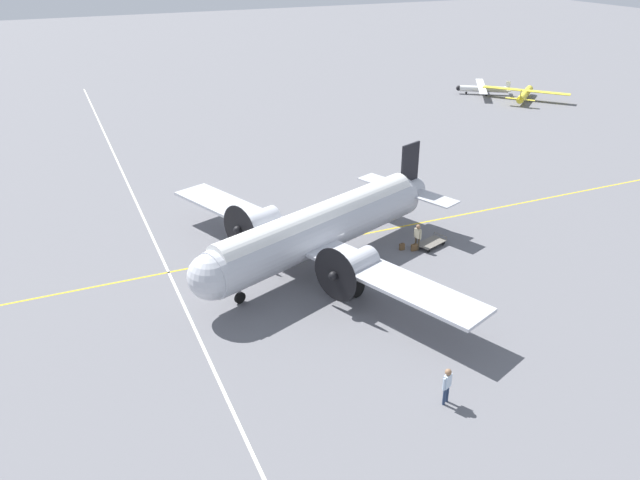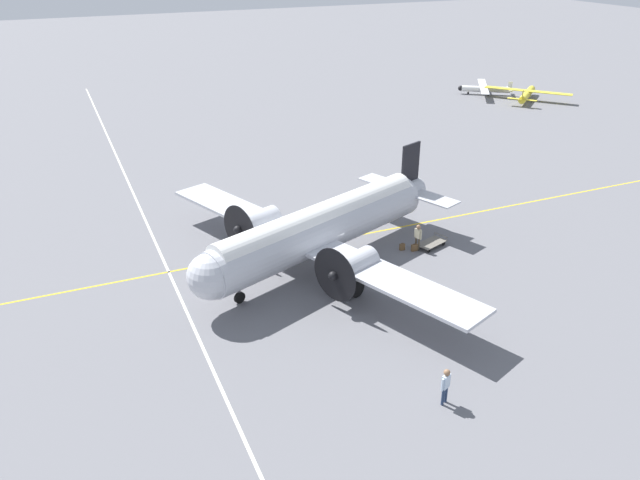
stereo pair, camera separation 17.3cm
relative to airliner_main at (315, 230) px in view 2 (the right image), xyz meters
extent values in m
plane|color=slate|center=(0.42, 0.16, -2.63)|extent=(300.00, 300.00, 0.00)
cube|color=gold|center=(0.42, 3.13, -2.62)|extent=(120.00, 0.16, 0.01)
cube|color=silver|center=(-8.68, 0.16, -2.62)|extent=(0.16, 120.00, 0.01)
cylinder|color=silver|center=(0.42, 0.16, -0.15)|extent=(16.55, 8.59, 2.75)
cylinder|color=white|center=(0.42, 0.16, 0.60)|extent=(15.49, 7.53, 1.92)
sphere|color=silver|center=(-7.35, -2.85, -0.15)|extent=(2.61, 2.61, 2.61)
cylinder|color=silver|center=(8.20, 3.18, -0.02)|extent=(3.58, 2.59, 1.51)
cube|color=black|center=(8.77, 3.40, 1.91)|extent=(1.76, 0.79, 3.16)
cube|color=silver|center=(8.58, 3.33, 0.12)|extent=(4.40, 8.03, 0.10)
cube|color=silver|center=(-0.72, -0.28, -0.50)|extent=(11.49, 24.22, 0.20)
cylinder|color=silver|center=(0.55, -4.34, -0.48)|extent=(3.20, 2.44, 1.51)
cylinder|color=black|center=(-0.91, -4.90, -0.48)|extent=(1.19, 2.98, 3.18)
sphere|color=black|center=(-1.04, -4.95, -0.48)|extent=(0.53, 0.53, 0.53)
cylinder|color=silver|center=(-2.52, 3.57, -0.48)|extent=(3.20, 2.44, 1.51)
cylinder|color=black|center=(-3.98, 3.01, -0.48)|extent=(1.19, 2.98, 3.18)
sphere|color=black|center=(-4.11, 2.96, -0.48)|extent=(0.53, 0.53, 0.53)
cylinder|color=#4C4C51|center=(0.82, -4.23, -1.58)|extent=(0.18, 0.18, 1.00)
cylinder|color=black|center=(0.82, -4.23, -2.08)|extent=(1.13, 0.68, 1.10)
cylinder|color=#4C4C51|center=(-2.25, 3.68, -1.58)|extent=(0.18, 0.18, 1.00)
cylinder|color=black|center=(-2.25, 3.68, -2.08)|extent=(1.13, 0.68, 1.10)
cylinder|color=#4C4C51|center=(-5.65, -2.19, -1.83)|extent=(0.14, 0.14, 0.89)
cylinder|color=black|center=(-5.65, -2.19, -2.28)|extent=(0.72, 0.42, 0.70)
cylinder|color=navy|center=(0.15, -14.21, -2.18)|extent=(0.13, 0.13, 0.90)
cylinder|color=navy|center=(0.39, -14.10, -2.18)|extent=(0.13, 0.13, 0.90)
cube|color=silver|center=(0.27, -14.16, -1.39)|extent=(0.48, 0.37, 0.68)
sphere|color=#8C6647|center=(0.27, -14.16, -0.90)|extent=(0.30, 0.30, 0.30)
cylinder|color=silver|center=(0.03, -14.27, -1.42)|extent=(0.11, 0.11, 0.64)
cylinder|color=silver|center=(0.51, -14.04, -1.42)|extent=(0.11, 0.11, 0.64)
cube|color=navy|center=(0.22, -14.06, -1.31)|extent=(0.05, 0.03, 0.43)
cylinder|color=#473D2D|center=(7.23, -0.35, -2.18)|extent=(0.13, 0.13, 0.89)
cylinder|color=#473D2D|center=(7.30, -0.60, -2.18)|extent=(0.13, 0.13, 0.89)
cube|color=beige|center=(7.27, -0.48, -1.41)|extent=(0.31, 0.46, 0.67)
sphere|color=#8C6647|center=(7.27, -0.48, -0.93)|extent=(0.30, 0.30, 0.30)
cylinder|color=beige|center=(7.20, -0.22, -1.44)|extent=(0.10, 0.10, 0.63)
cylinder|color=beige|center=(7.34, -0.73, -1.44)|extent=(0.10, 0.10, 0.63)
cube|color=maroon|center=(7.37, -0.45, -1.33)|extent=(0.02, 0.06, 0.43)
cube|color=brown|center=(7.02, -0.53, -2.39)|extent=(0.44, 0.17, 0.48)
cube|color=#4A3520|center=(7.02, -0.53, -2.12)|extent=(0.16, 0.12, 0.02)
cube|color=brown|center=(6.34, -0.10, -2.40)|extent=(0.35, 0.19, 0.46)
cube|color=#4A3520|center=(6.34, -0.10, -2.14)|extent=(0.13, 0.13, 0.02)
cube|color=#6B665B|center=(8.40, -0.45, -2.33)|extent=(2.38, 1.76, 0.04)
cube|color=#6B665B|center=(9.37, -0.11, -2.09)|extent=(0.41, 1.07, 0.04)
cylinder|color=#6B665B|center=(9.55, -0.61, -2.20)|extent=(0.04, 0.04, 0.22)
cylinder|color=#6B665B|center=(9.20, 0.39, -2.20)|extent=(0.04, 0.04, 0.22)
cylinder|color=black|center=(7.78, -1.14, -2.49)|extent=(0.28, 0.15, 0.28)
cylinder|color=black|center=(7.48, -0.30, -2.49)|extent=(0.28, 0.15, 0.28)
cylinder|color=black|center=(9.31, -0.61, -2.49)|extent=(0.28, 0.15, 0.28)
cylinder|color=black|center=(9.01, 0.24, -2.49)|extent=(0.28, 0.15, 0.28)
cylinder|color=yellow|center=(42.46, 30.28, -1.83)|extent=(6.11, 5.35, 0.89)
sphere|color=black|center=(45.36, 32.72, -1.83)|extent=(0.80, 0.80, 0.80)
cube|color=yellow|center=(42.77, 30.54, -1.44)|extent=(7.87, 9.04, 0.08)
cube|color=yellow|center=(39.75, 28.00, -1.13)|extent=(0.53, 0.46, 1.15)
cube|color=yellow|center=(39.75, 28.00, -1.70)|extent=(2.71, 3.07, 0.04)
cylinder|color=black|center=(44.43, 31.94, -2.49)|extent=(0.27, 0.24, 0.28)
cylinder|color=#4C4C51|center=(44.43, 31.94, -2.38)|extent=(0.06, 0.06, 0.21)
cylinder|color=black|center=(41.63, 30.64, -2.49)|extent=(0.27, 0.24, 0.28)
cylinder|color=#4C4C51|center=(41.63, 30.64, -2.38)|extent=(0.06, 0.06, 0.21)
cylinder|color=black|center=(42.67, 29.40, -2.49)|extent=(0.27, 0.24, 0.28)
cylinder|color=#4C4C51|center=(42.67, 29.40, -2.38)|extent=(0.06, 0.06, 0.21)
cylinder|color=white|center=(39.73, 35.15, -1.89)|extent=(5.65, 4.09, 0.77)
sphere|color=black|center=(37.00, 36.95, -1.89)|extent=(0.69, 0.69, 0.69)
cube|color=white|center=(39.44, 35.34, -1.55)|extent=(5.99, 8.38, 0.08)
cube|color=white|center=(42.29, 33.46, -1.28)|extent=(0.50, 0.36, 1.00)
cube|color=white|center=(42.29, 33.46, -1.78)|extent=(2.10, 2.83, 0.04)
cylinder|color=black|center=(37.87, 36.38, -2.49)|extent=(0.28, 0.22, 0.28)
cylinder|color=#4C4C51|center=(37.87, 36.38, -2.38)|extent=(0.06, 0.06, 0.21)
cylinder|color=black|center=(39.64, 34.37, -2.49)|extent=(0.28, 0.22, 0.28)
cylinder|color=#4C4C51|center=(39.64, 34.37, -2.38)|extent=(0.06, 0.06, 0.21)
cylinder|color=black|center=(40.41, 35.54, -2.49)|extent=(0.28, 0.22, 0.28)
cylinder|color=#4C4C51|center=(40.41, 35.54, -2.38)|extent=(0.06, 0.06, 0.21)
cube|color=orange|center=(4.57, -7.35, -2.61)|extent=(0.41, 0.41, 0.03)
cone|color=orange|center=(4.57, -7.35, -2.36)|extent=(0.34, 0.34, 0.53)
camera|label=1|loc=(-13.85, -32.07, 16.39)|focal=35.00mm
camera|label=2|loc=(-13.70, -32.14, 16.39)|focal=35.00mm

